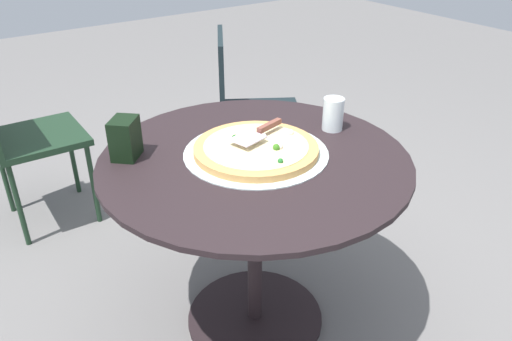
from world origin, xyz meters
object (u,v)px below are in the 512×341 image
Objects in this scene: pizza_on_tray at (256,149)px; pizza_server at (260,131)px; patio_chair_far at (15,125)px; napkin_dispenser at (125,138)px; drinking_cup at (333,114)px; patio_table at (255,201)px; patio_chair_near at (246,104)px.

pizza_on_tray is 0.07m from pizza_server.
napkin_dispenser is at bearing 10.53° from patio_chair_far.
drinking_cup is 0.71m from napkin_dispenser.
pizza_server is at bearing 132.78° from pizza_on_tray.
napkin_dispenser is (-0.21, -0.35, 0.05)m from pizza_on_tray.
drinking_cup is at bearing 115.10° from napkin_dispenser.
patio_chair_far is at bearing -153.05° from pizza_server.
drinking_cup is 1.44m from patio_chair_far.
pizza_on_tray is at bearing 134.03° from patio_table.
patio_table is at bearing -45.97° from pizza_on_tray.
patio_table is 0.46m from napkin_dispenser.
patio_chair_far is (-0.33, -1.02, 0.03)m from patio_chair_near.
pizza_on_tray is at bearing -47.22° from pizza_server.
patio_chair_near is at bearing 72.31° from patio_chair_far.
patio_table is 0.18m from pizza_on_tray.
patio_chair_far is at bearing -107.69° from patio_chair_near.
napkin_dispenser is 1.08m from patio_chair_near.
pizza_server is at bearing 133.16° from patio_table.
napkin_dispenser is 0.14× the size of patio_chair_far.
pizza_on_tray is 2.16× the size of pizza_server.
napkin_dispenser is at bearing -124.91° from patio_table.
pizza_on_tray reaches higher than patio_table.
patio_chair_near is (-0.60, 0.85, -0.27)m from napkin_dispenser.
drinking_cup is at bearing -12.41° from patio_chair_near.
patio_chair_near is (-0.81, 0.18, -0.27)m from drinking_cup.
patio_table is 0.98m from patio_chair_near.
patio_chair_near reaches higher than pizza_server.
patio_chair_near is at bearing 148.98° from pizza_server.
patio_chair_near reaches higher than pizza_on_tray.
pizza_server is 0.94m from patio_chair_near.
patio_chair_far is (-1.15, -0.50, -0.01)m from patio_table.
patio_table is 4.60× the size of pizza_server.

